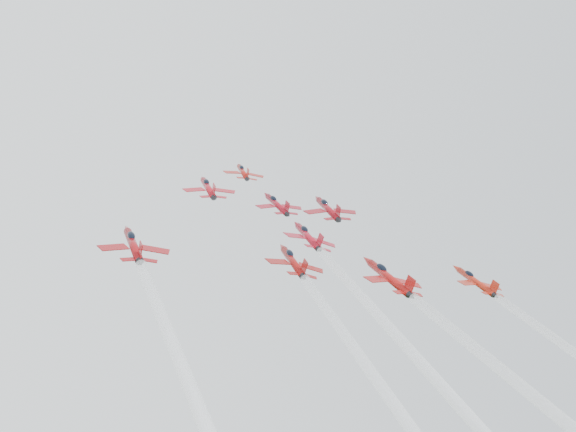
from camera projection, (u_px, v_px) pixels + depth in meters
name	position (u px, v px, depth m)	size (l,w,h in m)	color
jet_lead	(243.00, 172.00, 148.36)	(8.59, 10.69, 7.78)	#A7160F
jet_row2_left	(208.00, 187.00, 131.08)	(9.71, 12.09, 8.79)	#AB101B
jet_row2_center	(277.00, 204.00, 131.70)	(8.98, 11.18, 8.13)	maroon
jet_row2_right	(328.00, 208.00, 137.21)	(10.51, 13.09, 9.52)	maroon
jet_center	(459.00, 395.00, 78.12)	(9.44, 84.77, 59.95)	#A50F1F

